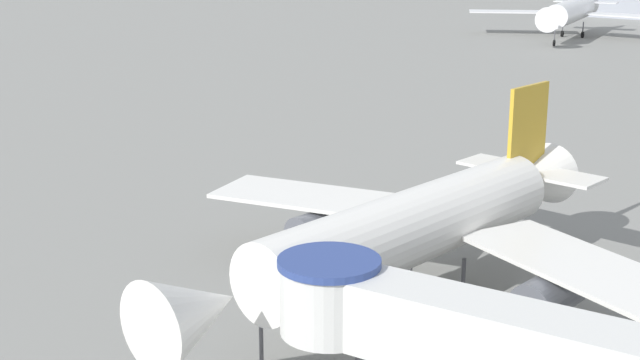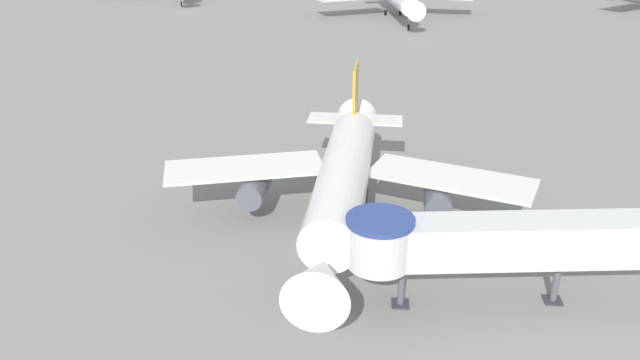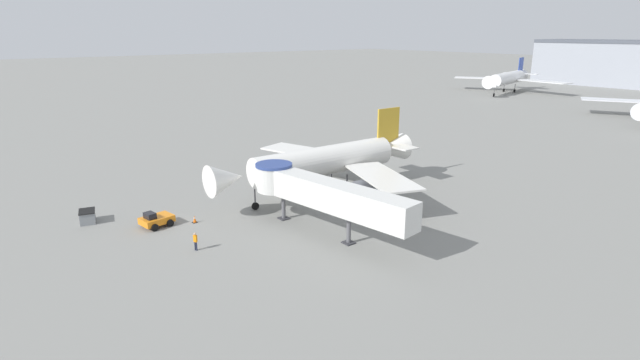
% 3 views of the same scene
% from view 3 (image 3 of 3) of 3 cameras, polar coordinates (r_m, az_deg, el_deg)
% --- Properties ---
extents(ground_plane, '(800.00, 800.00, 0.00)m').
position_cam_3_polar(ground_plane, '(63.51, -1.81, -1.91)').
color(ground_plane, gray).
extents(main_airplane, '(29.37, 29.90, 10.16)m').
position_cam_3_polar(main_airplane, '(63.69, 0.90, 2.18)').
color(main_airplane, white).
rests_on(main_airplane, ground_plane).
extents(jet_bridge, '(20.62, 5.62, 6.13)m').
position_cam_3_polar(jet_bridge, '(51.09, -0.25, -1.31)').
color(jet_bridge, silver).
rests_on(jet_bridge, ground_plane).
extents(pushback_tug_orange, '(2.88, 3.56, 1.72)m').
position_cam_3_polar(pushback_tug_orange, '(56.57, -18.23, -4.31)').
color(pushback_tug_orange, orange).
rests_on(pushback_tug_orange, ground_plane).
extents(service_container_gray, '(2.66, 2.19, 1.37)m').
position_cam_3_polar(service_container_gray, '(60.50, -25.04, -3.80)').
color(service_container_gray, gray).
rests_on(service_container_gray, ground_plane).
extents(traffic_cone_near_nose, '(0.51, 0.51, 0.84)m').
position_cam_3_polar(traffic_cone_near_nose, '(56.61, -14.14, -4.35)').
color(traffic_cone_near_nose, black).
rests_on(traffic_cone_near_nose, ground_plane).
extents(traffic_cone_starboard_wing, '(0.36, 0.36, 0.60)m').
position_cam_3_polar(traffic_cone_starboard_wing, '(56.19, 7.02, -4.24)').
color(traffic_cone_starboard_wing, black).
rests_on(traffic_cone_starboard_wing, ground_plane).
extents(ground_crew_marshaller, '(0.40, 0.32, 1.82)m').
position_cam_3_polar(ground_crew_marshaller, '(49.39, -14.05, -6.69)').
color(ground_crew_marshaller, '#1E2338').
rests_on(ground_crew_marshaller, ground_plane).
extents(background_jet_blue_tail, '(38.61, 35.56, 11.27)m').
position_cam_3_polar(background_jet_blue_tail, '(184.45, 20.72, 10.84)').
color(background_jet_blue_tail, white).
rests_on(background_jet_blue_tail, ground_plane).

